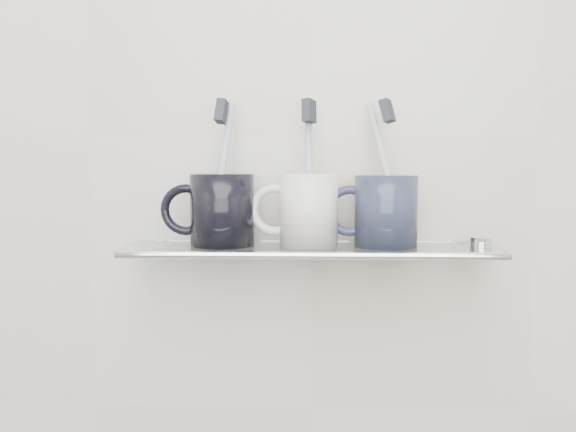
{
  "coord_description": "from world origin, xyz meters",
  "views": [
    {
      "loc": [
        -0.0,
        0.18,
        1.22
      ],
      "look_at": [
        -0.03,
        1.04,
        1.14
      ],
      "focal_mm": 40.0,
      "sensor_mm": 36.0,
      "label": 1
    }
  ],
  "objects_px": {
    "shelf_glass": "(311,249)",
    "mug_center": "(309,210)",
    "mug_left": "(222,210)",
    "mug_right": "(386,211)"
  },
  "relations": [
    {
      "from": "mug_right",
      "to": "shelf_glass",
      "type": "bearing_deg",
      "value": 178.45
    },
    {
      "from": "shelf_glass",
      "to": "mug_left",
      "type": "height_order",
      "value": "mug_left"
    },
    {
      "from": "shelf_glass",
      "to": "mug_left",
      "type": "distance_m",
      "value": 0.13
    },
    {
      "from": "mug_left",
      "to": "mug_center",
      "type": "distance_m",
      "value": 0.12
    },
    {
      "from": "shelf_glass",
      "to": "mug_center",
      "type": "distance_m",
      "value": 0.05
    },
    {
      "from": "shelf_glass",
      "to": "mug_center",
      "type": "height_order",
      "value": "mug_center"
    },
    {
      "from": "shelf_glass",
      "to": "mug_center",
      "type": "xyz_separation_m",
      "value": [
        -0.0,
        0.0,
        0.05
      ]
    },
    {
      "from": "mug_right",
      "to": "mug_left",
      "type": "bearing_deg",
      "value": 175.61
    },
    {
      "from": "mug_center",
      "to": "mug_right",
      "type": "height_order",
      "value": "mug_center"
    },
    {
      "from": "shelf_glass",
      "to": "mug_right",
      "type": "xyz_separation_m",
      "value": [
        0.1,
        0.0,
        0.05
      ]
    }
  ]
}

